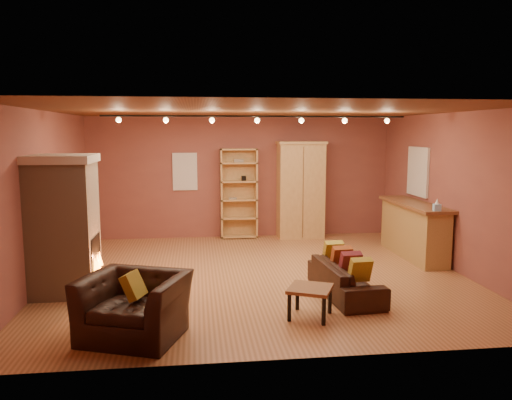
{
  "coord_description": "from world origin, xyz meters",
  "views": [
    {
      "loc": [
        -1.05,
        -8.32,
        2.46
      ],
      "look_at": [
        -0.02,
        0.2,
        1.28
      ],
      "focal_mm": 35.0,
      "sensor_mm": 36.0,
      "label": 1
    }
  ],
  "objects": [
    {
      "name": "floor",
      "position": [
        0.0,
        0.0,
        0.0
      ],
      "size": [
        7.0,
        7.0,
        0.0
      ],
      "primitive_type": "plane",
      "color": "#935A34",
      "rests_on": "ground"
    },
    {
      "name": "ceiling",
      "position": [
        0.0,
        0.0,
        2.8
      ],
      "size": [
        7.0,
        7.0,
        0.0
      ],
      "primitive_type": "plane",
      "rotation": [
        3.14,
        0.0,
        0.0
      ],
      "color": "brown",
      "rests_on": "back_wall"
    },
    {
      "name": "back_wall",
      "position": [
        0.0,
        3.25,
        1.4
      ],
      "size": [
        7.0,
        0.02,
        2.8
      ],
      "primitive_type": "cube",
      "color": "brown",
      "rests_on": "floor"
    },
    {
      "name": "left_wall",
      "position": [
        -3.5,
        0.0,
        1.4
      ],
      "size": [
        0.02,
        6.5,
        2.8
      ],
      "primitive_type": "cube",
      "color": "brown",
      "rests_on": "floor"
    },
    {
      "name": "right_wall",
      "position": [
        3.5,
        0.0,
        1.4
      ],
      "size": [
        0.02,
        6.5,
        2.8
      ],
      "primitive_type": "cube",
      "color": "brown",
      "rests_on": "floor"
    },
    {
      "name": "fireplace",
      "position": [
        -3.04,
        -0.6,
        1.06
      ],
      "size": [
        1.01,
        0.98,
        2.12
      ],
      "color": "tan",
      "rests_on": "floor"
    },
    {
      "name": "back_window",
      "position": [
        -1.3,
        3.23,
        1.55
      ],
      "size": [
        0.56,
        0.04,
        0.86
      ],
      "primitive_type": "cube",
      "color": "silver",
      "rests_on": "back_wall"
    },
    {
      "name": "bookcase",
      "position": [
        -0.07,
        3.14,
        1.06
      ],
      "size": [
        0.85,
        0.33,
        2.08
      ],
      "color": "tan",
      "rests_on": "floor"
    },
    {
      "name": "armoire",
      "position": [
        1.36,
        2.97,
        1.13
      ],
      "size": [
        1.1,
        0.63,
        2.24
      ],
      "color": "tan",
      "rests_on": "floor"
    },
    {
      "name": "bar_counter",
      "position": [
        3.2,
        0.91,
        0.55
      ],
      "size": [
        0.61,
        2.25,
        1.08
      ],
      "color": "tan",
      "rests_on": "floor"
    },
    {
      "name": "tissue_box",
      "position": [
        3.15,
        -0.1,
        1.17
      ],
      "size": [
        0.14,
        0.14,
        0.22
      ],
      "rotation": [
        0.0,
        0.0,
        -0.17
      ],
      "color": "#92C0EA",
      "rests_on": "bar_counter"
    },
    {
      "name": "right_window",
      "position": [
        3.47,
        1.4,
        1.65
      ],
      "size": [
        0.05,
        0.9,
        1.0
      ],
      "primitive_type": "cube",
      "color": "silver",
      "rests_on": "right_wall"
    },
    {
      "name": "loveseat",
      "position": [
        1.17,
        -1.23,
        0.35
      ],
      "size": [
        0.62,
        1.73,
        0.73
      ],
      "rotation": [
        0.0,
        0.0,
        1.65
      ],
      "color": "black",
      "rests_on": "floor"
    },
    {
      "name": "armchair",
      "position": [
        -1.81,
        -2.43,
        0.51
      ],
      "size": [
        1.36,
        1.11,
        1.02
      ],
      "rotation": [
        0.0,
        0.0,
        -0.35
      ],
      "color": "black",
      "rests_on": "floor"
    },
    {
      "name": "coffee_table",
      "position": [
        0.43,
        -2.05,
        0.35
      ],
      "size": [
        0.72,
        0.72,
        0.41
      ],
      "rotation": [
        0.0,
        0.0,
        -0.44
      ],
      "color": "brown",
      "rests_on": "floor"
    },
    {
      "name": "track_rail",
      "position": [
        0.0,
        0.2,
        2.68
      ],
      "size": [
        5.2,
        0.09,
        0.13
      ],
      "color": "black",
      "rests_on": "ceiling"
    }
  ]
}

